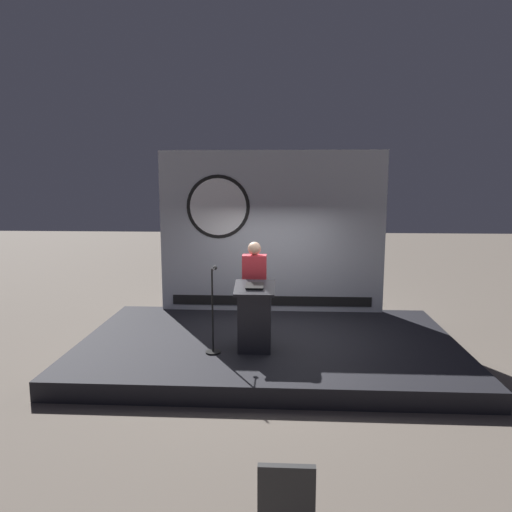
{
  "coord_description": "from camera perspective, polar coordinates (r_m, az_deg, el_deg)",
  "views": [
    {
      "loc": [
        0.22,
        -7.99,
        3.01
      ],
      "look_at": [
        -0.21,
        -0.19,
        1.78
      ],
      "focal_mm": 33.7,
      "sensor_mm": 36.0,
      "label": 1
    }
  ],
  "objects": [
    {
      "name": "banner_display",
      "position": [
        9.89,
        1.67,
        2.86
      ],
      "size": [
        4.62,
        0.12,
        3.31
      ],
      "color": "#B2B7C1",
      "rests_on": "stage_platform"
    },
    {
      "name": "podium",
      "position": [
        7.72,
        -0.17,
        -7.38
      ],
      "size": [
        0.64,
        0.49,
        1.12
      ],
      "color": "#26262B",
      "rests_on": "stage_platform"
    },
    {
      "name": "audience_chair_left",
      "position": [
        4.26,
        3.6,
        -27.19
      ],
      "size": [
        0.44,
        0.45,
        0.89
      ],
      "color": "black",
      "rests_on": "ground"
    },
    {
      "name": "ground_plane",
      "position": [
        8.54,
        1.51,
        -11.69
      ],
      "size": [
        40.0,
        40.0,
        0.0
      ],
      "primitive_type": "plane",
      "color": "#6B6056"
    },
    {
      "name": "stage_platform",
      "position": [
        8.48,
        1.52,
        -10.74
      ],
      "size": [
        6.4,
        4.0,
        0.3
      ],
      "primitive_type": "cube",
      "color": "black",
      "rests_on": "ground"
    },
    {
      "name": "microphone_stand",
      "position": [
        7.71,
        -5.11,
        -7.97
      ],
      "size": [
        0.24,
        0.51,
        1.36
      ],
      "color": "black",
      "rests_on": "stage_platform"
    },
    {
      "name": "speaker_person",
      "position": [
        8.1,
        -0.19,
        -4.16
      ],
      "size": [
        0.4,
        0.26,
        1.7
      ],
      "color": "black",
      "rests_on": "stage_platform"
    }
  ]
}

